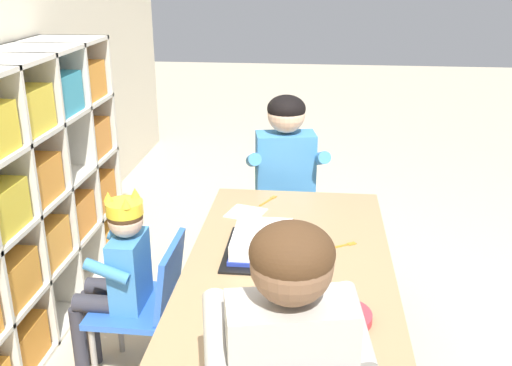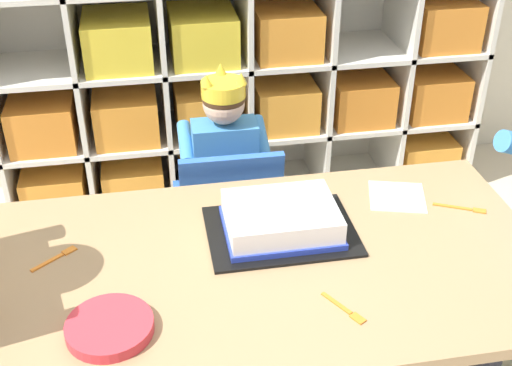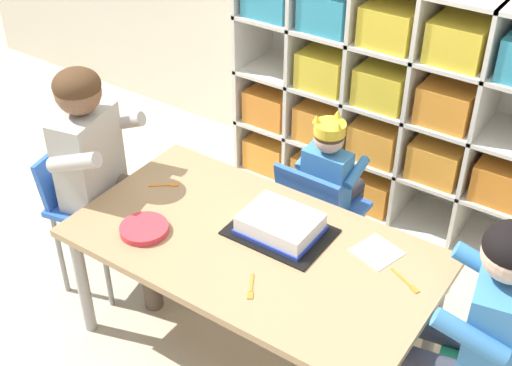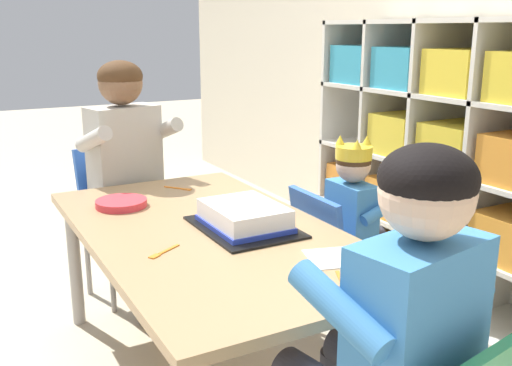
# 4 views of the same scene
# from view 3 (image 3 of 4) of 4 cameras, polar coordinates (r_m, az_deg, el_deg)

# --- Properties ---
(ground) EXTENTS (16.00, 16.00, 0.00)m
(ground) POSITION_cam_3_polar(r_m,az_deg,el_deg) (3.01, -0.19, -13.20)
(ground) COLOR beige
(storage_cubby_shelf) EXTENTS (1.95, 0.38, 1.25)m
(storage_cubby_shelf) POSITION_cam_3_polar(r_m,az_deg,el_deg) (3.45, 13.09, 5.89)
(storage_cubby_shelf) COLOR silver
(storage_cubby_shelf) RESTS_ON ground
(activity_table) EXTENTS (1.40, 0.77, 0.56)m
(activity_table) POSITION_cam_3_polar(r_m,az_deg,el_deg) (2.65, -0.21, -5.93)
(activity_table) COLOR #A37F56
(activity_table) RESTS_ON ground
(classroom_chair_blue) EXTENTS (0.35, 0.34, 0.61)m
(classroom_chair_blue) POSITION_cam_3_polar(r_m,az_deg,el_deg) (3.12, 5.12, -2.14)
(classroom_chair_blue) COLOR blue
(classroom_chair_blue) RESTS_ON ground
(child_with_crown) EXTENTS (0.30, 0.31, 0.82)m
(child_with_crown) POSITION_cam_3_polar(r_m,az_deg,el_deg) (3.12, 6.27, 0.90)
(child_with_crown) COLOR #3D7FBC
(child_with_crown) RESTS_ON ground
(classroom_chair_adult_side) EXTENTS (0.39, 0.43, 0.69)m
(classroom_chair_adult_side) POSITION_cam_3_polar(r_m,az_deg,el_deg) (3.12, -13.86, -1.11)
(classroom_chair_adult_side) COLOR blue
(classroom_chair_adult_side) RESTS_ON ground
(adult_helper_seated) EXTENTS (0.46, 0.45, 1.08)m
(adult_helper_seated) POSITION_cam_3_polar(r_m,az_deg,el_deg) (2.94, -12.71, 1.88)
(adult_helper_seated) COLOR #B2ADA3
(adult_helper_seated) RESTS_ON ground
(guest_at_table_side) EXTENTS (0.46, 0.44, 1.00)m
(guest_at_table_side) POSITION_cam_3_polar(r_m,az_deg,el_deg) (2.39, 17.77, -10.51)
(guest_at_table_side) COLOR #3D7FBC
(guest_at_table_side) RESTS_ON ground
(birthday_cake_on_tray) EXTENTS (0.39, 0.28, 0.08)m
(birthday_cake_on_tray) POSITION_cam_3_polar(r_m,az_deg,el_deg) (2.64, 2.03, -3.56)
(birthday_cake_on_tray) COLOR black
(birthday_cake_on_tray) RESTS_ON activity_table
(paper_plate_stack) EXTENTS (0.19, 0.19, 0.03)m
(paper_plate_stack) POSITION_cam_3_polar(r_m,az_deg,el_deg) (2.69, -9.27, -3.79)
(paper_plate_stack) COLOR #DB333D
(paper_plate_stack) RESTS_ON activity_table
(paper_napkin_square) EXTENTS (0.19, 0.19, 0.00)m
(paper_napkin_square) POSITION_cam_3_polar(r_m,az_deg,el_deg) (2.61, 10.01, -5.65)
(paper_napkin_square) COLOR white
(paper_napkin_square) RESTS_ON activity_table
(fork_near_cake_tray) EXTENTS (0.14, 0.08, 0.00)m
(fork_near_cake_tray) POSITION_cam_3_polar(r_m,az_deg,el_deg) (2.51, 12.38, -8.04)
(fork_near_cake_tray) COLOR orange
(fork_near_cake_tray) RESTS_ON activity_table
(fork_near_child_seat) EXTENTS (0.11, 0.09, 0.00)m
(fork_near_child_seat) POSITION_cam_3_polar(r_m,az_deg,el_deg) (2.94, -7.48, -0.17)
(fork_near_child_seat) COLOR orange
(fork_near_child_seat) RESTS_ON activity_table
(fork_at_table_front_edge) EXTENTS (0.08, 0.12, 0.00)m
(fork_at_table_front_edge) POSITION_cam_3_polar(r_m,az_deg,el_deg) (2.43, -0.42, -8.71)
(fork_at_table_front_edge) COLOR orange
(fork_at_table_front_edge) RESTS_ON activity_table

